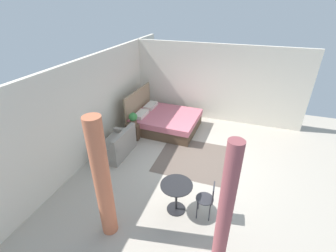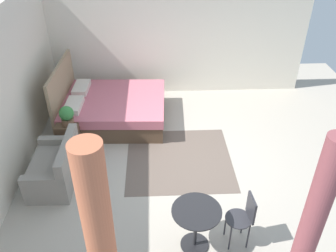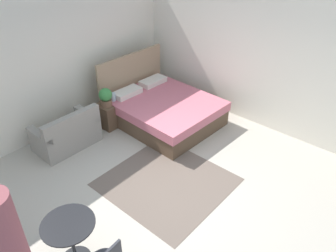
% 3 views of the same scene
% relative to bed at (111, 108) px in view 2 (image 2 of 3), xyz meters
% --- Properties ---
extents(ground_plane, '(8.99, 9.16, 0.02)m').
position_rel_bed_xyz_m(ground_plane, '(-1.61, -1.56, -0.32)').
color(ground_plane, '#B2A899').
extents(wall_back, '(8.99, 0.12, 2.82)m').
position_rel_bed_xyz_m(wall_back, '(-1.61, 1.52, 1.10)').
color(wall_back, silver).
rests_on(wall_back, ground).
extents(wall_right, '(0.12, 6.16, 2.82)m').
position_rel_bed_xyz_m(wall_right, '(1.38, -1.56, 1.10)').
color(wall_right, silver).
rests_on(wall_right, ground).
extents(area_rug, '(1.93, 2.00, 0.01)m').
position_rel_bed_xyz_m(area_rug, '(-1.46, -1.41, -0.31)').
color(area_rug, '#66564C').
rests_on(area_rug, ground).
extents(bed, '(1.94, 2.28, 1.32)m').
position_rel_bed_xyz_m(bed, '(0.00, 0.00, 0.00)').
color(bed, brown).
rests_on(bed, ground).
extents(couch, '(1.23, 0.75, 0.82)m').
position_rel_bed_xyz_m(couch, '(-1.95, 0.79, -0.02)').
color(couch, gray).
rests_on(couch, ground).
extents(nightstand, '(0.51, 0.45, 0.54)m').
position_rel_bed_xyz_m(nightstand, '(-0.87, 0.76, -0.04)').
color(nightstand, brown).
rests_on(nightstand, ground).
extents(potted_plant, '(0.28, 0.28, 0.40)m').
position_rel_bed_xyz_m(potted_plant, '(-0.97, 0.72, 0.44)').
color(potted_plant, brown).
rests_on(potted_plant, nightstand).
extents(vase, '(0.11, 0.11, 0.20)m').
position_rel_bed_xyz_m(vase, '(-0.75, 0.76, 0.33)').
color(vase, silver).
rests_on(vase, nightstand).
extents(balcony_table, '(0.69, 0.69, 0.72)m').
position_rel_bed_xyz_m(balcony_table, '(-3.44, -1.49, 0.19)').
color(balcony_table, black).
rests_on(balcony_table, ground).
extents(cafe_chair_near_window, '(0.40, 0.40, 0.86)m').
position_rel_bed_xyz_m(cafe_chair_near_window, '(-3.38, -2.17, 0.22)').
color(cafe_chair_near_window, '#2D2D33').
rests_on(cafe_chair_near_window, ground).
extents(curtain_left, '(0.23, 0.23, 2.57)m').
position_rel_bed_xyz_m(curtain_left, '(-4.36, -2.54, 0.97)').
color(curtain_left, '#994C51').
rests_on(curtain_left, ground).
extents(curtain_right, '(0.31, 0.31, 2.57)m').
position_rel_bed_xyz_m(curtain_right, '(-4.36, -0.37, 0.97)').
color(curtain_right, '#D1704C').
rests_on(curtain_right, ground).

